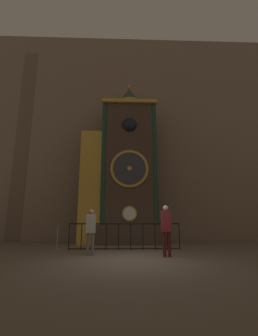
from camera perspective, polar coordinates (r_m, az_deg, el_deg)
name	(u,v)px	position (r m, az deg, el deg)	size (l,w,h in m)	color
ground_plane	(131,261)	(7.80, 0.49, -22.44)	(28.00, 28.00, 0.00)	brown
cathedral_back_wall	(125,131)	(14.91, -0.92, 9.43)	(24.00, 0.32, 13.83)	#7A6656
clock_tower	(122,171)	(12.68, -1.74, -0.68)	(4.48, 1.85, 9.33)	#423328
railing_fence	(125,235)	(10.06, -1.12, -16.67)	(4.78, 0.05, 1.11)	black
visitor_near	(91,227)	(8.78, -9.68, -14.66)	(0.34, 0.23, 1.65)	#58554F
visitor_far	(166,225)	(8.46, 9.42, -14.19)	(0.35, 0.23, 1.79)	#461518
stanchion_post	(57,241)	(10.73, -17.79, -17.34)	(0.28, 0.28, 1.02)	gray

